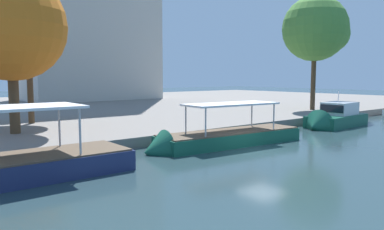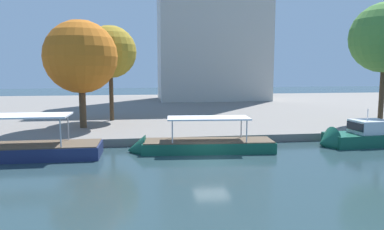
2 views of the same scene
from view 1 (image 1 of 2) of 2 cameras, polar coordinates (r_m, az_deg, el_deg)
ground_plane at (r=22.86m, az=10.73°, el=-5.61°), size 220.00×220.00×0.00m
dock_promenade at (r=50.80m, az=-19.15°, el=0.87°), size 120.00×55.00×0.71m
tour_boat_2 at (r=24.48m, az=4.24°, el=-4.02°), size 11.85×3.61×3.81m
motor_yacht_3 at (r=35.85m, az=20.75°, el=-0.77°), size 7.80×3.28×4.21m
tree_0 at (r=27.93m, az=-25.95°, el=12.37°), size 7.23×7.61×10.73m
tree_2 at (r=45.54m, az=18.62°, el=12.25°), size 7.35×7.35×12.88m
tree_3 at (r=33.29m, az=-23.87°, el=11.91°), size 5.94×5.94×10.85m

